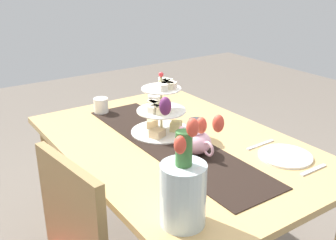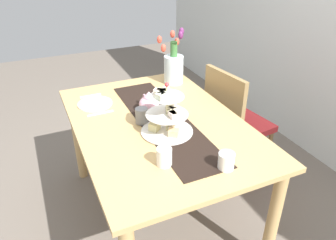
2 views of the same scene
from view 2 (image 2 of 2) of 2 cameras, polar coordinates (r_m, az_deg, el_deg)
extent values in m
plane|color=#6B6056|center=(2.44, -1.50, -15.91)|extent=(8.00, 8.00, 0.00)
cube|color=tan|center=(1.98, -1.77, -0.65)|extent=(1.44, 0.97, 0.03)
cylinder|color=tan|center=(2.63, -15.60, -3.17)|extent=(0.07, 0.07, 0.73)
cylinder|color=tan|center=(2.83, 1.11, 0.44)|extent=(0.07, 0.07, 0.73)
cylinder|color=tan|center=(1.97, 18.01, -16.44)|extent=(0.07, 0.07, 0.73)
cylinder|color=olive|center=(2.78, 17.21, -5.49)|extent=(0.04, 0.04, 0.41)
cylinder|color=olive|center=(2.98, 12.23, -2.21)|extent=(0.04, 0.04, 0.41)
cylinder|color=olive|center=(2.55, 11.65, -8.05)|extent=(0.04, 0.04, 0.41)
cylinder|color=olive|center=(2.77, 6.71, -4.28)|extent=(0.04, 0.04, 0.41)
cube|color=red|center=(2.64, 12.47, -0.78)|extent=(0.47, 0.47, 0.05)
cube|color=olive|center=(2.41, 9.77, 3.18)|extent=(0.42, 0.09, 0.45)
cube|color=black|center=(1.98, -0.94, -0.04)|extent=(1.16, 0.29, 0.00)
cylinder|color=beige|center=(1.80, -0.19, 1.78)|extent=(0.01, 0.01, 0.28)
cylinder|color=white|center=(1.86, -0.19, -1.96)|extent=(0.30, 0.30, 0.01)
cylinder|color=white|center=(1.81, -0.19, 1.02)|extent=(0.24, 0.24, 0.01)
cylinder|color=white|center=(1.76, -0.20, 4.18)|extent=(0.19, 0.19, 0.01)
cube|color=#E2BE86|center=(1.81, 0.99, -2.22)|extent=(0.07, 0.07, 0.04)
cube|color=#DCBC8C|center=(1.91, 0.76, -0.33)|extent=(0.08, 0.08, 0.04)
cube|color=beige|center=(1.86, -2.40, -1.15)|extent=(0.08, 0.08, 0.05)
cube|color=beige|center=(1.76, 0.85, 0.86)|extent=(0.06, 0.04, 0.03)
cube|color=beige|center=(1.77, 0.92, 1.00)|extent=(0.06, 0.05, 0.03)
cube|color=beige|center=(1.80, 1.14, 1.63)|extent=(0.06, 0.07, 0.03)
cube|color=silver|center=(1.82, 1.06, 1.97)|extent=(0.05, 0.06, 0.03)
cube|color=beige|center=(1.84, 0.24, 2.24)|extent=(0.07, 0.06, 0.03)
cube|color=silver|center=(1.78, -0.25, 5.21)|extent=(0.06, 0.05, 0.03)
cube|color=beige|center=(1.77, -1.08, 5.00)|extent=(0.07, 0.07, 0.03)
cube|color=#F4DCC6|center=(1.77, -1.57, 4.95)|extent=(0.06, 0.07, 0.03)
cube|color=beige|center=(1.74, -1.24, 4.61)|extent=(0.04, 0.06, 0.03)
cube|color=silver|center=(1.72, -1.30, 4.30)|extent=(0.06, 0.07, 0.03)
cube|color=beige|center=(1.70, -0.68, 4.02)|extent=(0.07, 0.06, 0.03)
sphere|color=red|center=(1.73, -0.20, 6.25)|extent=(0.02, 0.02, 0.02)
ellipsoid|color=#E5A8BC|center=(2.07, -3.34, 2.84)|extent=(0.13, 0.13, 0.10)
cone|color=#E5A8BC|center=(2.04, -3.40, 4.55)|extent=(0.06, 0.06, 0.04)
cylinder|color=#E5A8BC|center=(1.99, -2.41, 2.04)|extent=(0.07, 0.02, 0.06)
torus|color=#E5A8BC|center=(2.13, -4.12, 3.71)|extent=(0.07, 0.01, 0.07)
cylinder|color=silver|center=(2.48, 1.00, 8.86)|extent=(0.15, 0.15, 0.21)
cylinder|color=#3D7538|center=(2.43, 1.03, 12.28)|extent=(0.05, 0.05, 0.12)
ellipsoid|color=#6B2860|center=(2.35, 2.25, 14.70)|extent=(0.04, 0.04, 0.06)
ellipsoid|color=#6B2860|center=(2.38, 2.40, 15.31)|extent=(0.04, 0.04, 0.06)
ellipsoid|color=#EF4C38|center=(2.47, 1.58, 13.63)|extent=(0.04, 0.04, 0.06)
ellipsoid|color=#EF4C38|center=(2.47, 0.80, 14.90)|extent=(0.04, 0.04, 0.06)
ellipsoid|color=#EF4C38|center=(2.41, -1.53, 13.99)|extent=(0.04, 0.04, 0.06)
ellipsoid|color=#EF4C38|center=(2.34, -0.82, 12.55)|extent=(0.04, 0.04, 0.06)
cylinder|color=white|center=(1.59, 10.23, -7.10)|extent=(0.08, 0.08, 0.08)
cylinder|color=white|center=(2.23, -12.72, 2.81)|extent=(0.23, 0.23, 0.01)
cube|color=silver|center=(2.36, -13.51, 4.19)|extent=(0.02, 0.15, 0.01)
cube|color=silver|center=(2.10, -11.84, 1.17)|extent=(0.02, 0.17, 0.01)
cylinder|color=slate|center=(1.94, -4.65, 0.77)|extent=(0.08, 0.08, 0.09)
cylinder|color=white|center=(1.58, -0.66, -6.48)|extent=(0.08, 0.08, 0.09)
camera|label=1|loc=(3.40, 5.22, 26.06)|focal=42.70mm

